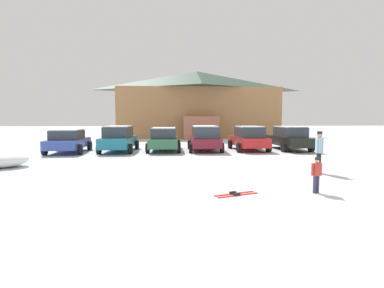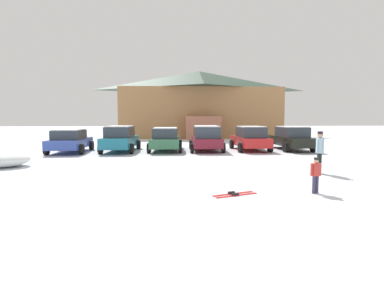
{
  "view_description": "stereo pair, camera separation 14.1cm",
  "coord_description": "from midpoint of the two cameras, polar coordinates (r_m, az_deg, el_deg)",
  "views": [
    {
      "loc": [
        -1.86,
        -6.17,
        2.17
      ],
      "look_at": [
        -0.94,
        5.68,
        1.15
      ],
      "focal_mm": 28.0,
      "sensor_mm": 36.0,
      "label": 1
    },
    {
      "loc": [
        -1.72,
        -6.18,
        2.17
      ],
      "look_at": [
        -0.94,
        5.68,
        1.15
      ],
      "focal_mm": 28.0,
      "sensor_mm": 36.0,
      "label": 2
    }
  ],
  "objects": [
    {
      "name": "parked_black_sedan",
      "position": [
        21.78,
        18.47,
        1.09
      ],
      "size": [
        2.13,
        4.8,
        1.64
      ],
      "color": "black",
      "rests_on": "ground"
    },
    {
      "name": "parked_teal_hatchback",
      "position": [
        20.19,
        -13.27,
        1.0
      ],
      "size": [
        2.26,
        4.66,
        1.69
      ],
      "color": "#1C6F86",
      "rests_on": "ground"
    },
    {
      "name": "skier_child_in_red_jacket",
      "position": [
        9.41,
        22.91,
        -5.15
      ],
      "size": [
        0.37,
        0.22,
        1.05
      ],
      "color": "#373554",
      "rests_on": "ground"
    },
    {
      "name": "parked_red_sedan",
      "position": [
        20.69,
        11.22,
        1.08
      ],
      "size": [
        2.22,
        4.21,
        1.66
      ],
      "color": "red",
      "rests_on": "ground"
    },
    {
      "name": "ski_lodge",
      "position": [
        36.62,
        1.47,
        7.69
      ],
      "size": [
        18.52,
        11.81,
        7.84
      ],
      "color": "#A17345",
      "rests_on": "ground"
    },
    {
      "name": "ground",
      "position": [
        6.79,
        12.08,
        -13.87
      ],
      "size": [
        160.0,
        160.0,
        0.0
      ],
      "primitive_type": "plane",
      "color": "silver"
    },
    {
      "name": "parked_green_coupe",
      "position": [
        20.14,
        -4.84,
        0.97
      ],
      "size": [
        2.28,
        4.7,
        1.57
      ],
      "color": "#2F6645",
      "rests_on": "ground"
    },
    {
      "name": "pair_of_skis",
      "position": [
        8.72,
        8.53,
        -9.44
      ],
      "size": [
        1.34,
        0.74,
        0.08
      ],
      "color": "red",
      "rests_on": "ground"
    },
    {
      "name": "plowed_snow_pile",
      "position": [
        15.84,
        -32.22,
        -2.51
      ],
      "size": [
        2.33,
        1.87,
        0.68
      ],
      "primitive_type": "ellipsoid",
      "color": "white",
      "rests_on": "ground"
    },
    {
      "name": "parked_blue_hatchback",
      "position": [
        20.56,
        -22.03,
        0.62
      ],
      "size": [
        2.36,
        4.22,
        1.49
      ],
      "color": "#344CA5",
      "rests_on": "ground"
    },
    {
      "name": "parked_maroon_van",
      "position": [
        20.05,
        2.91,
        1.27
      ],
      "size": [
        2.29,
        4.11,
        1.69
      ],
      "color": "maroon",
      "rests_on": "ground"
    },
    {
      "name": "skier_adult_in_blue_parka",
      "position": [
        12.79,
        23.43,
        -1.03
      ],
      "size": [
        0.36,
        0.59,
        1.67
      ],
      "color": "black",
      "rests_on": "ground"
    }
  ]
}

